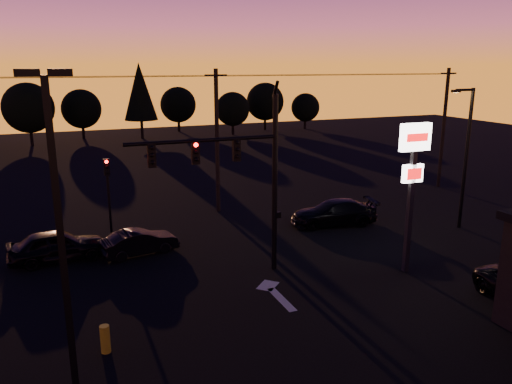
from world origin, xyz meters
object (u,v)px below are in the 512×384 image
traffic_signal_mast (241,167)px  pylon_sign (413,166)px  car_left (58,246)px  parking_lot_light (60,229)px  car_mid (140,242)px  car_right (334,213)px  streetlight (465,153)px  bollard (105,339)px  secondary_signal (108,186)px

traffic_signal_mast → pylon_sign: (7.10, -2.49, -0.02)m
car_left → parking_lot_light: bearing=177.3°
parking_lot_light → car_mid: 12.65m
parking_lot_light → car_right: 19.56m
streetlight → car_mid: 18.49m
traffic_signal_mast → parking_lot_light: 10.19m
streetlight → bollard: size_ratio=8.35×
parking_lot_light → car_left: size_ratio=2.02×
pylon_sign → streetlight: bearing=30.1°
car_mid → car_left: bearing=70.3°
traffic_signal_mast → secondary_signal: (-4.90, 7.49, -2.07)m
bollard → car_mid: 8.88m
secondary_signal → car_mid: secondary_signal is taller
bollard → car_right: size_ratio=0.19×
parking_lot_light → car_mid: (3.52, 11.23, -4.64)m
pylon_sign → car_right: (0.48, 7.23, -4.18)m
pylon_sign → car_left: 17.01m
traffic_signal_mast → car_mid: (-3.88, 4.24, -4.31)m
car_mid → car_right: size_ratio=0.75×
traffic_signal_mast → car_mid: bearing=132.5°
traffic_signal_mast → bollard: (-6.39, -4.28, -4.46)m
pylon_sign → car_left: pylon_sign is taller
parking_lot_light → streetlight: bearing=21.7°
parking_lot_light → car_left: (-0.29, 11.82, -4.50)m
parking_lot_light → car_mid: size_ratio=2.40×
pylon_sign → car_left: (-14.79, 7.32, -4.15)m
pylon_sign → parking_lot_light: bearing=-162.8°
pylon_sign → car_mid: pylon_sign is taller
parking_lot_light → car_right: (14.98, 11.73, -4.53)m
traffic_signal_mast → car_mid: traffic_signal_mast is taller
parking_lot_light → bollard: 5.60m
car_mid → parking_lot_light: bearing=151.7°
secondary_signal → bollard: size_ratio=4.54×
traffic_signal_mast → bollard: 8.89m
traffic_signal_mast → car_right: (7.57, 4.74, -4.20)m
bollard → car_mid: bearing=73.6°
secondary_signal → bollard: secondary_signal is taller
bollard → car_left: (-1.30, 9.11, 0.29)m
traffic_signal_mast → car_left: bearing=147.9°
parking_lot_light → car_left: bearing=91.4°
secondary_signal → pylon_sign: (12.00, -9.99, 2.05)m
pylon_sign → bollard: pylon_sign is taller
pylon_sign → car_right: size_ratio=1.34×
car_left → car_mid: bearing=-102.9°
streetlight → car_mid: (-17.89, 2.73, -3.79)m
bollard → car_left: 9.20m
pylon_sign → streetlight: streetlight is taller
secondary_signal → parking_lot_light: bearing=-99.8°
car_mid → bollard: bearing=152.6°
parking_lot_light → bollard: bearing=69.6°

